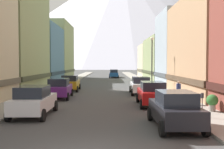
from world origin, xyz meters
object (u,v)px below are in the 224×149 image
car_right_0 (175,109)px  car_driving_1 (114,73)px  car_right_1 (152,93)px  streetlamp_right (152,55)px  parking_meter_near (202,101)px  car_left_1 (59,88)px  car_driving_0 (114,74)px  car_left_2 (70,83)px  car_right_2 (141,85)px  trash_bin_right (188,97)px  car_left_0 (34,101)px  potted_plant_0 (212,101)px  pedestrian_0 (179,91)px

car_right_0 → car_driving_1: same height
car_right_1 → streetlamp_right: (1.55, 10.05, 3.09)m
car_right_0 → parking_meter_near: bearing=43.1°
car_left_1 → car_driving_0: same height
car_left_2 → car_right_0: 19.24m
car_right_2 → trash_bin_right: car_right_2 is taller
car_left_0 → car_right_0: (7.60, -3.03, 0.00)m
car_left_0 → trash_bin_right: 10.73m
car_right_1 → car_right_2: size_ratio=1.00×
car_driving_1 → car_left_2: bearing=-99.9°
potted_plant_0 → pedestrian_0: bearing=98.2°
car_right_2 → car_driving_1: (-2.20, 34.42, 0.00)m
car_right_0 → car_left_0: bearing=158.3°
parking_meter_near → pedestrian_0: bearing=85.9°
trash_bin_right → car_right_0: bearing=-111.4°
car_left_1 → car_driving_0: size_ratio=1.01×
car_driving_0 → car_driving_1: 3.03m
pedestrian_0 → potted_plant_0: bearing=-81.8°
car_right_1 → car_left_1: bearing=150.6°
car_right_1 → parking_meter_near: bearing=-68.7°
car_driving_0 → car_right_0: bearing=-87.2°
car_driving_0 → streetlamp_right: 29.17m
car_right_0 → streetlamp_right: size_ratio=0.75×
car_right_0 → car_left_2: bearing=113.3°
car_left_2 → pedestrian_0: 13.38m
car_right_1 → pedestrian_0: size_ratio=2.91×
car_driving_1 → trash_bin_right: size_ratio=4.49×
car_right_0 → streetlamp_right: 17.25m
car_driving_0 → pedestrian_0: car_driving_0 is taller
car_right_2 → car_driving_0: 31.46m
parking_meter_near → trash_bin_right: size_ratio=1.36×
car_right_1 → streetlamp_right: bearing=81.2°
car_right_1 → parking_meter_near: (1.95, -5.02, 0.11)m
car_driving_0 → potted_plant_0: bearing=-82.7°
car_right_2 → potted_plant_0: 11.10m
car_driving_0 → car_driving_1: same height
car_right_1 → car_driving_1: 41.91m
car_left_2 → car_driving_0: same height
car_right_2 → streetlamp_right: size_ratio=0.76×
car_driving_0 → trash_bin_right: 39.44m
car_right_2 → car_left_2: bearing=155.8°
car_left_1 → car_left_2: 6.56m
car_left_2 → car_left_1: bearing=-90.0°
car_left_1 → car_driving_1: 37.96m
potted_plant_0 → streetlamp_right: 13.74m
car_left_0 → car_left_1: bearing=90.0°
car_right_2 → car_driving_1: same height
car_left_2 → streetlamp_right: 9.69m
car_right_0 → car_driving_1: size_ratio=1.00×
car_right_0 → car_left_1: bearing=124.4°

